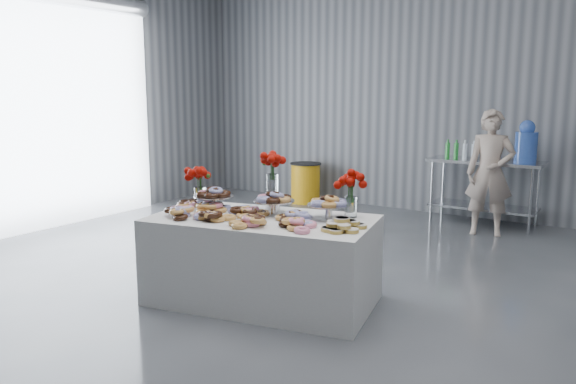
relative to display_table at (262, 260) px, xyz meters
The scene contains 15 objects.
ground 0.39m from the display_table, 129.52° to the right, with size 9.00×9.00×0.00m, color #3A3D42.
display_table is the anchor object (origin of this frame).
prep_table 4.12m from the display_table, 78.03° to the left, with size 1.50×0.60×0.90m.
donut_mounds 0.42m from the display_table, 90.00° to the right, with size 1.80×0.80×0.09m, color #E1A952, non-canonical shape.
cake_stand_left 0.77m from the display_table, behind, with size 0.36×0.36×0.17m.
cake_stand_mid 0.54m from the display_table, 83.35° to the left, with size 0.36×0.36×0.17m.
cake_stand_right 0.77m from the display_table, 27.04° to the left, with size 0.36×0.36×0.17m.
danish_pile 0.88m from the display_table, ahead, with size 0.48×0.48×0.11m, color white, non-canonical shape.
bouquet_left 1.04m from the display_table, behind, with size 0.26×0.26×0.42m.
bouquet_right 1.02m from the display_table, 34.99° to the left, with size 0.26×0.26×0.42m.
bouquet_center 0.83m from the display_table, 109.92° to the left, with size 0.26×0.26×0.57m.
water_jug 4.32m from the display_table, 71.42° to the left, with size 0.28×0.28×0.55m.
drink_bottles 4.02m from the display_table, 82.27° to the left, with size 0.54×0.08×0.27m, color #268C33, non-canonical shape.
person 3.68m from the display_table, 73.41° to the left, with size 0.58×0.38×1.60m, color #CC8C93.
trash_barrel 4.50m from the display_table, 116.66° to the left, with size 0.51×0.51×0.66m.
Camera 1 is at (2.82, -3.73, 1.81)m, focal length 35.00 mm.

